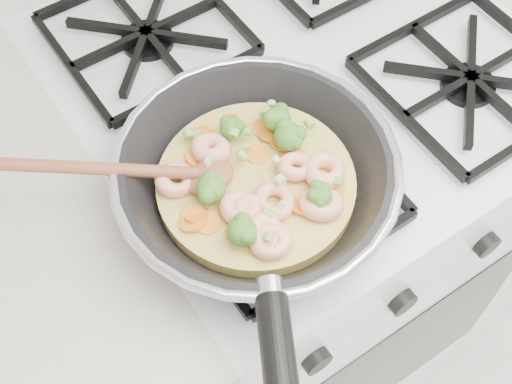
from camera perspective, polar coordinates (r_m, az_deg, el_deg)
stove at (r=1.30m, az=2.79°, el=-3.04°), size 0.60×0.60×0.92m
skillet at (r=0.76m, az=-0.02°, el=0.73°), size 0.43×0.48×0.09m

